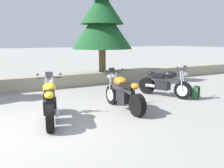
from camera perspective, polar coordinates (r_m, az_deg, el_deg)
ground_plane at (r=5.89m, az=-19.29°, el=-10.45°), size 120.00×120.00×0.00m
stone_wall at (r=10.46m, az=-23.37°, el=-0.14°), size 36.00×0.80×0.55m
motorcycle_yellow_near_left at (r=6.27m, az=-14.59°, el=-4.29°), size 0.81×2.04×1.18m
motorcycle_orange_centre at (r=7.08m, az=2.72°, el=-2.27°), size 0.67×2.06×1.18m
motorcycle_black_far_right at (r=8.95m, az=12.52°, el=0.18°), size 1.07×1.95×1.18m
rider_backpack at (r=8.90m, az=19.36°, el=-1.82°), size 0.35×0.34×0.47m
pine_tree_mid_right at (r=11.64m, az=-2.41°, el=15.11°), size 2.86×2.86×4.31m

